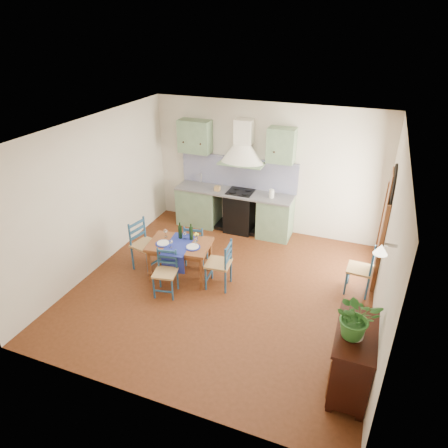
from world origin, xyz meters
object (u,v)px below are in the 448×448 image
(sideboard, at_px, (352,357))
(potted_plant, at_px, (357,317))
(chair_near, at_px, (166,272))
(dining_table, at_px, (180,247))

(sideboard, distance_m, potted_plant, 0.72)
(chair_near, bearing_deg, dining_table, 88.80)
(dining_table, distance_m, potted_plant, 3.51)
(chair_near, xyz_separation_m, potted_plant, (3.09, -1.03, 0.80))
(chair_near, distance_m, sideboard, 3.27)
(dining_table, height_order, sideboard, dining_table)
(sideboard, bearing_deg, dining_table, 154.70)
(sideboard, relative_size, potted_plant, 1.86)
(dining_table, relative_size, potted_plant, 2.09)
(sideboard, height_order, potted_plant, potted_plant)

